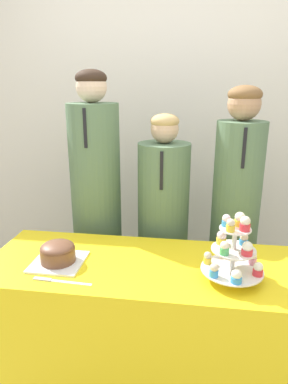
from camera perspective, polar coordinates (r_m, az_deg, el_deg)
wall_back at (r=2.75m, az=5.04°, el=12.71°), size 9.00×0.06×2.70m
table at (r=1.90m, az=1.74°, el=-21.72°), size 1.66×0.60×0.74m
round_cake at (r=1.73m, az=-14.18°, el=-9.82°), size 0.24×0.24×0.11m
cake_knife at (r=1.62m, az=-15.00°, el=-14.07°), size 0.27×0.03×0.01m
cupcake_stand at (r=1.56m, az=14.79°, el=-9.39°), size 0.27×0.27×0.31m
student_0 at (r=2.24m, az=-7.86°, el=-3.26°), size 0.31×0.32×1.66m
student_1 at (r=2.22m, az=3.15°, el=-6.91°), size 0.32×0.32×1.42m
student_2 at (r=2.19m, az=14.78°, el=-5.13°), size 0.29×0.29×1.57m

